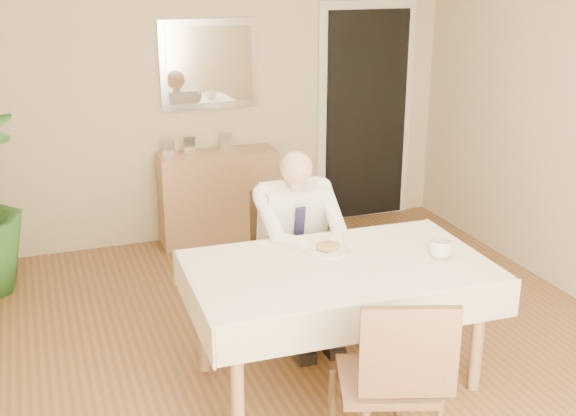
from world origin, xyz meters
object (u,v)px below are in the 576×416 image
object	(u,v)px
chair_near	(395,376)
coffee_mug	(440,249)
chair_far	(286,248)
sideboard	(218,197)
dining_table	(338,278)
seated_man	(301,238)

from	to	relation	value
chair_near	coffee_mug	bearing A→B (deg)	66.16
chair_far	chair_near	bearing A→B (deg)	-85.56
chair_near	coffee_mug	world-z (taller)	chair_near
chair_far	sideboard	world-z (taller)	chair_far
dining_table	seated_man	world-z (taller)	seated_man
seated_man	coffee_mug	size ratio (longest dim) A/B	9.31
dining_table	seated_man	distance (m)	0.59
chair_far	coffee_mug	bearing A→B (deg)	-51.99
chair_near	seated_man	xyz separation A→B (m)	(0.08, 1.44, 0.15)
dining_table	chair_near	bearing A→B (deg)	-93.91
chair_far	sideboard	bearing A→B (deg)	99.68
dining_table	chair_far	bearing A→B (deg)	91.66
chair_near	seated_man	size ratio (longest dim) A/B	0.77
chair_near	sideboard	world-z (taller)	chair_near
chair_far	seated_man	bearing A→B (deg)	-82.82
chair_near	sideboard	size ratio (longest dim) A/B	0.93
sideboard	chair_near	bearing A→B (deg)	-88.99
seated_man	coffee_mug	bearing A→B (deg)	-49.92
sideboard	coffee_mug	bearing A→B (deg)	-74.27
coffee_mug	seated_man	bearing A→B (deg)	130.08
chair_far	seated_man	world-z (taller)	seated_man
seated_man	chair_near	bearing A→B (deg)	-93.29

